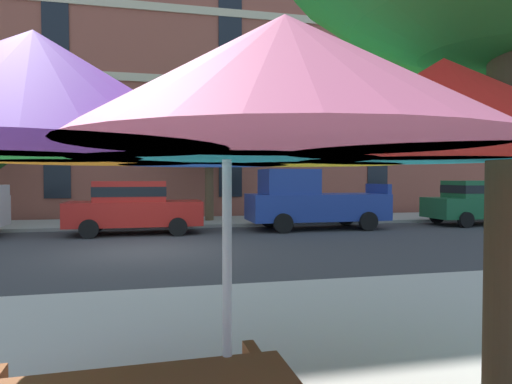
{
  "coord_description": "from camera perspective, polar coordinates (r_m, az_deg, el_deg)",
  "views": [
    {
      "loc": [
        0.3,
        -11.7,
        1.88
      ],
      "look_at": [
        3.72,
        3.2,
        1.4
      ],
      "focal_mm": 31.09,
      "sensor_mm": 36.0,
      "label": 1
    }
  ],
  "objects": [
    {
      "name": "sedan_green",
      "position": [
        20.06,
        26.79,
        -1.05
      ],
      "size": [
        4.4,
        1.98,
        1.78
      ],
      "color": "#195933",
      "rests_on": "ground"
    },
    {
      "name": "street_tree_middle",
      "position": [
        18.6,
        -5.8,
        8.71
      ],
      "size": [
        3.59,
        3.59,
        6.11
      ],
      "color": "brown",
      "rests_on": "ground"
    },
    {
      "name": "pickup_blue",
      "position": [
        16.42,
        7.07,
        -1.19
      ],
      "size": [
        5.1,
        2.12,
        2.2
      ],
      "color": "navy",
      "rests_on": "ground"
    },
    {
      "name": "ground_plane",
      "position": [
        11.86,
        -14.34,
        -7.38
      ],
      "size": [
        120.0,
        120.0,
        0.0
      ],
      "primitive_type": "plane",
      "color": "#38383A"
    },
    {
      "name": "sedan_red",
      "position": [
        15.45,
        -15.46,
        -1.72
      ],
      "size": [
        4.4,
        1.98,
        1.78
      ],
      "color": "#B21E19",
      "rests_on": "ground"
    },
    {
      "name": "patio_umbrella",
      "position": [
        2.76,
        -3.78,
        8.93
      ],
      "size": [
        3.97,
        3.97,
        2.52
      ],
      "color": "silver",
      "rests_on": "ground"
    },
    {
      "name": "sidewalk_far",
      "position": [
        18.59,
        -13.83,
        -3.87
      ],
      "size": [
        56.0,
        3.6,
        0.12
      ],
      "primitive_type": "cube",
      "color": "#9E998E",
      "rests_on": "ground"
    },
    {
      "name": "apartment_building",
      "position": [
        27.79,
        -13.71,
        17.87
      ],
      "size": [
        45.71,
        12.08,
        19.2
      ],
      "color": "#934C3D",
      "rests_on": "ground"
    }
  ]
}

